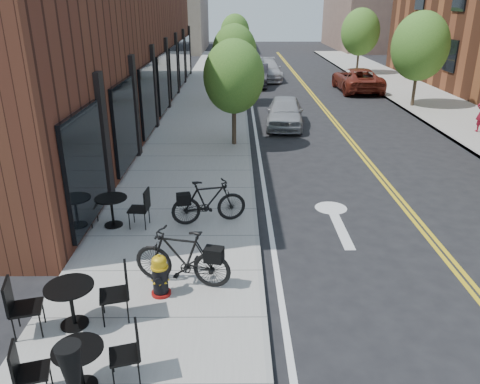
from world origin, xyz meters
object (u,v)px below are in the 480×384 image
object	(u,v)px
bicycle_right	(209,202)
parked_car_far	(357,80)
fire_hydrant	(160,276)
bistro_set_c	(112,207)
parked_car_b	(256,75)
bicycle_left	(182,257)
parked_car_a	(285,112)
bistro_set_b	(71,300)
bistro_set_a	(80,362)
parked_car_c	(266,70)

from	to	relation	value
bicycle_right	parked_car_far	world-z (taller)	parked_car_far
fire_hydrant	parked_car_far	xyz separation A→B (m)	(8.77, 21.69, 0.19)
bistro_set_c	parked_car_b	distance (m)	21.17
parked_car_far	bicycle_left	bearing A→B (deg)	68.10
bicycle_left	parked_car_a	distance (m)	12.93
bistro_set_b	parked_car_a	distance (m)	14.58
bistro_set_a	fire_hydrant	bearing A→B (deg)	55.48
bicycle_right	bistro_set_c	distance (m)	2.29
bistro_set_c	parked_car_b	bearing A→B (deg)	83.08
bicycle_right	parked_car_b	xyz separation A→B (m)	(1.98, 20.58, 0.02)
parked_car_far	bicycle_right	bearing A→B (deg)	66.28
parked_car_c	bistro_set_a	bearing A→B (deg)	-99.94
fire_hydrant	parked_car_b	xyz separation A→B (m)	(2.70, 23.60, 0.18)
parked_car_far	parked_car_a	bearing A→B (deg)	58.66
bicycle_right	parked_car_far	bearing A→B (deg)	-37.13
parked_car_a	parked_car_c	xyz separation A→B (m)	(0.00, 13.35, 0.04)
bicycle_left	bistro_set_b	xyz separation A→B (m)	(-1.67, -1.23, -0.07)
bistro_set_c	parked_car_a	distance (m)	11.25
bistro_set_b	parked_car_a	size ratio (longest dim) A/B	0.49
bicycle_left	bistro_set_c	xyz separation A→B (m)	(-1.93, 2.50, -0.09)
bicycle_left	parked_car_b	bearing A→B (deg)	-171.90
bicycle_right	bistro_set_b	size ratio (longest dim) A/B	0.97
bistro_set_c	parked_car_c	distance (m)	23.94
bistro_set_a	bicycle_left	bearing A→B (deg)	50.78
bicycle_right	parked_car_a	world-z (taller)	parked_car_a
parked_car_c	fire_hydrant	bearing A→B (deg)	-99.03
bicycle_right	parked_car_b	world-z (taller)	parked_car_b
bistro_set_a	parked_car_b	distance (m)	26.05
bistro_set_a	bistro_set_b	world-z (taller)	bistro_set_b
bistro_set_a	parked_car_a	world-z (taller)	parked_car_a
bicycle_right	bistro_set_c	size ratio (longest dim) A/B	1.03
parked_car_c	parked_car_far	xyz separation A→B (m)	(5.27, -4.56, 0.02)
parked_car_a	parked_car_c	world-z (taller)	parked_car_c
bicycle_left	parked_car_c	distance (m)	26.08
parked_car_b	fire_hydrant	bearing A→B (deg)	-92.02
parked_car_b	parked_car_far	xyz separation A→B (m)	(6.07, -1.91, 0.02)
fire_hydrant	parked_car_a	world-z (taller)	parked_car_a
bistro_set_a	bistro_set_b	xyz separation A→B (m)	(-0.55, 1.35, 0.06)
fire_hydrant	parked_car_far	distance (m)	23.40
fire_hydrant	bicycle_left	bearing A→B (deg)	40.14
bistro_set_b	bicycle_left	bearing A→B (deg)	21.19
bistro_set_b	parked_car_a	xyz separation A→B (m)	(4.81, 13.77, 0.03)
parked_car_a	parked_car_b	size ratio (longest dim) A/B	0.91
bistro_set_b	bistro_set_c	distance (m)	3.73
bistro_set_c	parked_car_a	world-z (taller)	parked_car_a
bicycle_right	parked_car_a	distance (m)	10.26
bistro_set_a	parked_car_a	size ratio (longest dim) A/B	0.43
bistro_set_b	parked_car_b	size ratio (longest dim) A/B	0.45
bicycle_left	bicycle_right	world-z (taller)	bicycle_left
bicycle_right	bistro_set_a	xyz separation A→B (m)	(-1.48, -5.24, -0.11)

